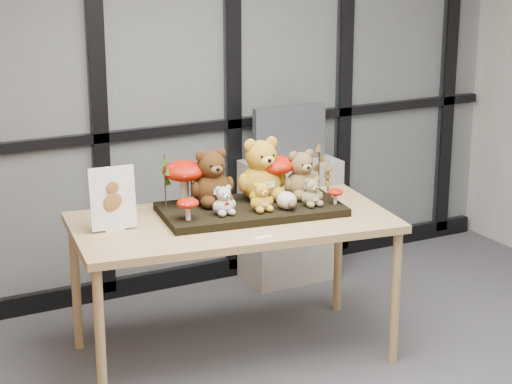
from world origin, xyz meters
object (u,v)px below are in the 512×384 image
display_table (233,230)px  mushroom_front_left (188,208)px  bear_small_yellow (261,195)px  sign_holder (113,201)px  bear_brown_medium (211,174)px  bear_white_bow (224,198)px  diorama_tray (251,209)px  mushroom_back_left (184,180)px  cabinet (290,220)px  bear_tan_back (301,171)px  mushroom_back_right (274,174)px  bear_pooh_yellow (261,166)px  bear_beige_small (312,190)px  plush_cream_hedgehog (287,200)px  monitor (289,133)px  mushroom_front_right (335,196)px

display_table → mushroom_front_left: (-0.27, -0.03, 0.17)m
bear_small_yellow → sign_holder: bearing=175.5°
bear_brown_medium → bear_white_bow: bear_brown_medium is taller
sign_holder → mushroom_front_left: bearing=-16.0°
diorama_tray → bear_small_yellow: (0.01, -0.11, 0.11)m
mushroom_back_left → cabinet: mushroom_back_left is taller
sign_holder → bear_tan_back: bearing=2.5°
bear_white_bow → mushroom_back_right: mushroom_back_right is taller
bear_pooh_yellow → mushroom_front_left: bearing=-154.5°
bear_beige_small → diorama_tray: bearing=160.8°
bear_tan_back → mushroom_front_left: bearing=-164.8°
bear_brown_medium → plush_cream_hedgehog: (0.31, -0.28, -0.12)m
diorama_tray → monitor: size_ratio=1.90×
bear_beige_small → mushroom_back_right: bearing=120.1°
plush_cream_hedgehog → bear_brown_medium: bearing=146.9°
bear_tan_back → bear_small_yellow: 0.35m
display_table → sign_holder: sign_holder is taller
bear_white_bow → plush_cream_hedgehog: (0.34, -0.07, -0.03)m
display_table → bear_small_yellow: bear_small_yellow is taller
bear_small_yellow → mushroom_back_left: bearing=142.9°
bear_pooh_yellow → display_table: bearing=-142.9°
diorama_tray → bear_tan_back: 0.36m
display_table → sign_holder: size_ratio=5.37×
bear_white_bow → sign_holder: sign_holder is taller
diorama_tray → bear_brown_medium: 0.29m
bear_white_bow → monitor: (0.91, 0.92, 0.07)m
plush_cream_hedgehog → mushroom_back_right: size_ratio=0.40×
mushroom_back_right → mushroom_front_left: mushroom_back_right is taller
mushroom_front_left → mushroom_front_right: size_ratio=1.36×
display_table → bear_beige_small: 0.48m
display_table → cabinet: 1.26m
sign_holder → mushroom_back_right: bearing=6.7°
mushroom_back_right → mushroom_front_right: (0.23, -0.28, -0.08)m
diorama_tray → monitor: bearing=57.9°
diorama_tray → mushroom_back_right: 0.26m
bear_pooh_yellow → cabinet: bearing=58.6°
bear_pooh_yellow → cabinet: 1.14m
bear_pooh_yellow → bear_brown_medium: bearing=178.9°
bear_white_bow → plush_cream_hedgehog: 0.35m
bear_brown_medium → mushroom_back_right: 0.37m
bear_white_bow → mushroom_back_right: size_ratio=0.66×
cabinet → monitor: size_ratio=1.59×
bear_pooh_yellow → sign_holder: bear_pooh_yellow is taller
bear_white_bow → mushroom_front_right: (0.62, -0.11, -0.04)m
bear_small_yellow → bear_beige_small: bearing=-0.5°
cabinet → mushroom_front_left: bearing=-141.2°
bear_tan_back → mushroom_front_right: bear_tan_back is taller
bear_small_yellow → sign_holder: size_ratio=0.53×
display_table → bear_brown_medium: (-0.04, 0.18, 0.27)m
bear_beige_small → sign_holder: bearing=176.6°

